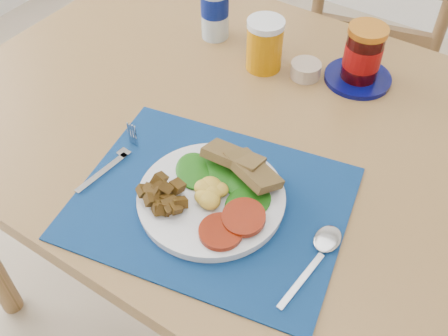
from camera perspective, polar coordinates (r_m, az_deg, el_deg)
name	(u,v)px	position (r m, az deg, el deg)	size (l,w,h in m)	color
table	(273,161)	(1.11, 5.30, 0.76)	(1.40, 0.90, 0.75)	brown
chair_far	(371,50)	(1.70, 15.68, 12.23)	(0.46, 0.45, 1.05)	brown
placemat	(211,202)	(0.92, -1.38, -3.74)	(0.46, 0.36, 0.00)	black
breakfast_plate	(208,195)	(0.90, -1.79, -2.97)	(0.25, 0.25, 0.06)	silver
fork	(116,160)	(1.00, -11.67, 0.86)	(0.03, 0.17, 0.00)	#B2B5BA
spoon	(319,252)	(0.86, 10.35, -8.97)	(0.04, 0.18, 0.01)	#B2B5BA
juice_glass	(265,46)	(1.18, 4.43, 13.11)	(0.08, 0.08, 0.11)	#BD7105
ramekin	(306,70)	(1.19, 8.87, 10.51)	(0.07, 0.07, 0.03)	tan
jam_on_saucer	(362,58)	(1.18, 14.81, 11.52)	(0.15, 0.15, 0.13)	#04084A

